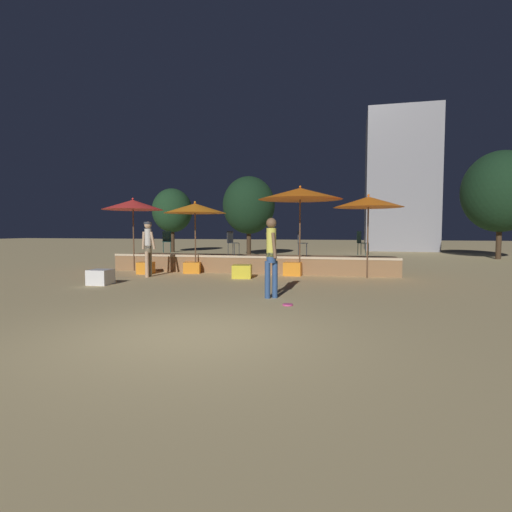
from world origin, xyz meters
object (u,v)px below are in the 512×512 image
(background_tree_0, at_px, (249,205))
(bistro_chair_2, at_px, (167,239))
(background_tree_2, at_px, (172,211))
(patio_umbrella_3, at_px, (368,202))
(cube_seat_3, at_px, (101,277))
(frisbee_disc, at_px, (288,305))
(cube_seat_1, at_px, (146,268))
(patio_umbrella_0, at_px, (300,194))
(patio_umbrella_2, at_px, (133,205))
(person_0, at_px, (148,245))
(bistro_chair_3, at_px, (300,241))
(bistro_chair_0, at_px, (361,241))
(cube_seat_2, at_px, (192,267))
(bistro_chair_1, at_px, (232,240))
(patio_umbrella_1, at_px, (195,208))
(person_1, at_px, (271,253))
(cube_seat_0, at_px, (293,269))
(background_tree_1, at_px, (501,192))
(cube_seat_4, at_px, (242,271))

(background_tree_0, bearing_deg, bistro_chair_2, -98.87)
(background_tree_2, bearing_deg, bistro_chair_2, -65.72)
(patio_umbrella_3, distance_m, cube_seat_3, 8.74)
(frisbee_disc, bearing_deg, cube_seat_1, 141.04)
(patio_umbrella_0, relative_size, patio_umbrella_2, 1.10)
(person_0, relative_size, bistro_chair_3, 2.10)
(bistro_chair_0, relative_size, bistro_chair_3, 1.00)
(cube_seat_2, height_order, bistro_chair_1, bistro_chair_1)
(bistro_chair_1, bearing_deg, cube_seat_1, 137.02)
(patio_umbrella_1, bearing_deg, person_1, -50.81)
(cube_seat_0, distance_m, cube_seat_3, 6.36)
(patio_umbrella_0, height_order, cube_seat_0, patio_umbrella_0)
(background_tree_1, bearing_deg, cube_seat_2, -142.14)
(cube_seat_2, bearing_deg, patio_umbrella_3, -1.39)
(patio_umbrella_1, height_order, cube_seat_0, patio_umbrella_1)
(person_0, bearing_deg, cube_seat_4, 102.78)
(cube_seat_1, relative_size, background_tree_1, 0.10)
(cube_seat_0, height_order, person_0, person_0)
(bistro_chair_1, xyz_separation_m, background_tree_0, (-1.79, 9.48, 1.93))
(cube_seat_4, xyz_separation_m, bistro_chair_2, (-4.05, 2.68, 0.99))
(bistro_chair_0, bearing_deg, patio_umbrella_0, 150.55)
(cube_seat_2, distance_m, person_0, 2.01)
(patio_umbrella_2, bearing_deg, cube_seat_3, -73.16)
(patio_umbrella_2, distance_m, bistro_chair_3, 6.66)
(patio_umbrella_2, bearing_deg, cube_seat_4, -14.83)
(patio_umbrella_1, relative_size, background_tree_0, 0.54)
(background_tree_0, bearing_deg, background_tree_2, 157.49)
(cube_seat_4, relative_size, bistro_chair_0, 0.80)
(person_1, bearing_deg, background_tree_0, -104.95)
(cube_seat_0, distance_m, cube_seat_1, 5.39)
(cube_seat_3, bearing_deg, patio_umbrella_1, 66.78)
(patio_umbrella_0, relative_size, bistro_chair_1, 3.51)
(background_tree_2, bearing_deg, bistro_chair_1, -55.90)
(patio_umbrella_1, height_order, bistro_chair_1, patio_umbrella_1)
(patio_umbrella_0, height_order, cube_seat_3, patio_umbrella_0)
(cube_seat_3, bearing_deg, background_tree_2, 108.48)
(cube_seat_3, xyz_separation_m, bistro_chair_0, (7.53, 5.41, 0.98))
(cube_seat_2, distance_m, background_tree_0, 10.67)
(patio_umbrella_1, height_order, cube_seat_2, patio_umbrella_1)
(cube_seat_1, xyz_separation_m, bistro_chair_2, (-0.26, 2.28, 0.99))
(cube_seat_4, distance_m, frisbee_disc, 5.03)
(bistro_chair_1, relative_size, background_tree_2, 0.20)
(cube_seat_0, xyz_separation_m, bistro_chair_3, (0.12, 1.02, 0.97))
(patio_umbrella_3, distance_m, cube_seat_0, 3.42)
(cube_seat_0, bearing_deg, cube_seat_2, -178.63)
(bistro_chair_1, xyz_separation_m, background_tree_1, (12.35, 9.85, 2.50))
(cube_seat_0, bearing_deg, patio_umbrella_3, -5.50)
(patio_umbrella_2, height_order, cube_seat_2, patio_umbrella_2)
(person_0, distance_m, background_tree_0, 11.94)
(cube_seat_2, height_order, bistro_chair_3, bistro_chair_3)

